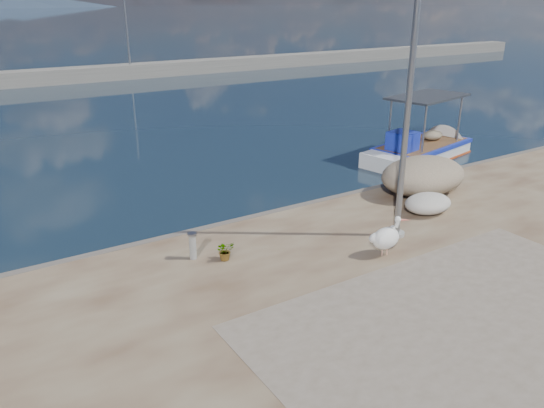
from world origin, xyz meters
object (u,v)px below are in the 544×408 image
(lamp_post, at_px, (406,115))
(bollard_near, at_px, (193,245))
(boat_right, at_px, (421,152))
(pelican, at_px, (386,238))

(lamp_post, relative_size, bollard_near, 10.14)
(boat_right, relative_size, bollard_near, 10.03)
(boat_right, bearing_deg, bollard_near, -172.40)
(pelican, distance_m, lamp_post, 3.12)
(lamp_post, bearing_deg, pelican, -145.92)
(lamp_post, bearing_deg, boat_right, 38.80)
(lamp_post, xyz_separation_m, bollard_near, (-5.28, 1.66, -2.92))
(bollard_near, bearing_deg, lamp_post, -17.49)
(lamp_post, distance_m, bollard_near, 6.26)
(boat_right, distance_m, lamp_post, 10.51)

